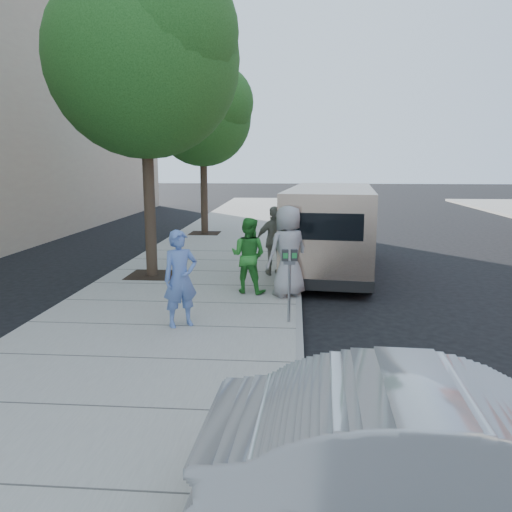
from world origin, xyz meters
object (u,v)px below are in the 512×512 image
object	(u,v)px
parking_meter	(289,270)
tree_near	(145,53)
tree_far	(204,113)
person_gray_shirt	(288,251)
sedan	(459,464)
person_striped_polo	(275,241)
person_green_shirt	(248,255)
van	(331,228)
person_officer	(180,279)

from	to	relation	value
parking_meter	tree_near	bearing A→B (deg)	127.61
tree_far	person_gray_shirt	xyz separation A→B (m)	(3.45, -9.33, -3.75)
sedan	person_striped_polo	distance (m)	9.10
sedan	parking_meter	bearing A→B (deg)	18.07
person_striped_polo	person_green_shirt	bearing A→B (deg)	57.47
person_green_shirt	tree_far	bearing A→B (deg)	-57.51
tree_far	van	distance (m)	8.52
van	person_gray_shirt	xyz separation A→B (m)	(-1.12, -3.14, -0.11)
person_officer	person_striped_polo	world-z (taller)	person_striped_polo
sedan	person_green_shirt	bearing A→B (deg)	20.81
parking_meter	person_striped_polo	world-z (taller)	person_striped_polo
parking_meter	person_officer	xyz separation A→B (m)	(-1.90, -0.37, -0.11)
tree_near	person_striped_polo	distance (m)	5.48
person_officer	person_striped_polo	size ratio (longest dim) A/B	0.97
tree_far	person_gray_shirt	bearing A→B (deg)	-69.69
tree_far	person_green_shirt	distance (m)	10.23
tree_far	parking_meter	xyz separation A→B (m)	(3.50, -11.12, -3.76)
parking_meter	person_striped_polo	bearing A→B (deg)	88.91
tree_far	person_gray_shirt	world-z (taller)	tree_far
sedan	tree_far	bearing A→B (deg)	19.48
tree_far	person_green_shirt	world-z (taller)	tree_far
tree_far	parking_meter	world-z (taller)	tree_far
van	person_officer	xyz separation A→B (m)	(-2.97, -5.30, -0.23)
tree_near	person_green_shirt	size ratio (longest dim) A/B	4.50
tree_far	van	xyz separation A→B (m)	(4.57, -6.19, -3.65)
tree_far	person_officer	world-z (taller)	tree_far
parking_meter	van	world-z (taller)	van
person_green_shirt	person_striped_polo	bearing A→B (deg)	-89.06
sedan	person_gray_shirt	distance (m)	7.03
van	sedan	bearing A→B (deg)	-82.04
tree_near	person_green_shirt	distance (m)	5.45
van	person_gray_shirt	size ratio (longest dim) A/B	3.30
parking_meter	person_gray_shirt	distance (m)	1.79
person_gray_shirt	tree_near	bearing A→B (deg)	-61.19
van	person_officer	world-z (taller)	van
tree_far	person_striped_polo	bearing A→B (deg)	-67.02
tree_near	person_officer	size ratio (longest dim) A/B	4.39
tree_near	van	world-z (taller)	tree_near
parking_meter	van	distance (m)	5.04
tree_near	person_striped_polo	world-z (taller)	tree_near
person_green_shirt	van	bearing A→B (deg)	-107.74
parking_meter	person_green_shirt	size ratio (longest dim) A/B	0.80
sedan	person_gray_shirt	size ratio (longest dim) A/B	2.10
person_officer	person_gray_shirt	bearing A→B (deg)	16.89
tree_far	tree_near	bearing A→B (deg)	-90.00
tree_far	person_green_shirt	xyz separation A→B (m)	(2.58, -9.10, -3.90)
tree_near	sedan	size ratio (longest dim) A/B	1.83
tree_near	tree_far	size ratio (longest dim) A/B	1.16
tree_far	sedan	world-z (taller)	tree_far
van	person_green_shirt	xyz separation A→B (m)	(-1.99, -2.91, -0.25)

